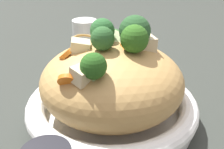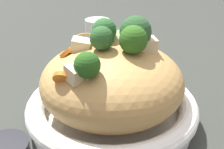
% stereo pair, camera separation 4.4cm
% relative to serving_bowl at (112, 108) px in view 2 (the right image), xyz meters
% --- Properties ---
extents(ground_plane, '(3.00, 3.00, 0.00)m').
position_rel_serving_bowl_xyz_m(ground_plane, '(0.00, 0.00, -0.03)').
color(ground_plane, '#2E322D').
extents(serving_bowl, '(0.28, 0.28, 0.05)m').
position_rel_serving_bowl_xyz_m(serving_bowl, '(0.00, 0.00, 0.00)').
color(serving_bowl, white).
rests_on(serving_bowl, ground_plane).
extents(noodle_heap, '(0.23, 0.23, 0.12)m').
position_rel_serving_bowl_xyz_m(noodle_heap, '(-0.00, 0.00, 0.05)').
color(noodle_heap, tan).
rests_on(noodle_heap, serving_bowl).
extents(broccoli_florets, '(0.12, 0.16, 0.07)m').
position_rel_serving_bowl_xyz_m(broccoli_florets, '(0.01, 0.00, 0.13)').
color(broccoli_florets, '#8EB869').
rests_on(broccoli_florets, serving_bowl).
extents(carrot_coins, '(0.09, 0.13, 0.05)m').
position_rel_serving_bowl_xyz_m(carrot_coins, '(-0.00, -0.06, 0.10)').
color(carrot_coins, orange).
rests_on(carrot_coins, serving_bowl).
extents(zucchini_slices, '(0.07, 0.09, 0.04)m').
position_rel_serving_bowl_xyz_m(zucchini_slices, '(-0.03, 0.02, 0.11)').
color(zucchini_slices, beige).
rests_on(zucchini_slices, serving_bowl).
extents(chicken_chunks, '(0.10, 0.16, 0.04)m').
position_rel_serving_bowl_xyz_m(chicken_chunks, '(0.01, -0.02, 0.11)').
color(chicken_chunks, beige).
rests_on(chicken_chunks, serving_bowl).
extents(drinking_glass, '(0.06, 0.06, 0.10)m').
position_rel_serving_bowl_xyz_m(drinking_glass, '(-0.26, 0.14, 0.02)').
color(drinking_glass, silver).
rests_on(drinking_glass, ground_plane).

